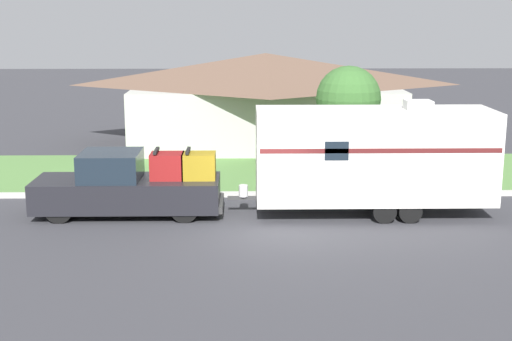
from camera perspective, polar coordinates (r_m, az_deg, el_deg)
ground_plane at (r=20.89m, az=0.66°, el=-4.67°), size 120.00×120.00×0.00m
curb_strip at (r=24.48m, az=0.40°, el=-1.91°), size 80.00×0.30×0.14m
lawn_strip at (r=28.04m, az=0.21°, el=-0.15°), size 80.00×7.00×0.03m
house_across_street at (r=34.08m, az=0.78°, el=5.89°), size 13.17×8.24×4.30m
pickup_truck at (r=22.40m, az=-10.07°, el=-1.25°), size 5.82×2.00×2.08m
travel_trailer at (r=22.28m, az=9.41°, el=1.22°), size 8.16×2.34×3.57m
mailbox at (r=25.18m, az=6.16°, el=0.79°), size 0.48×0.20×1.42m
tree_in_yard at (r=26.60m, az=7.40°, el=5.71°), size 2.40×2.40×4.28m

